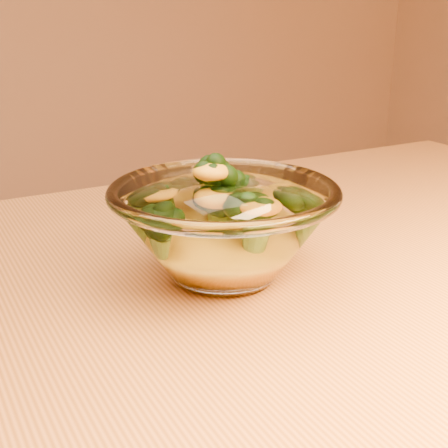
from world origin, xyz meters
The scene contains 4 objects.
table centered at (0.00, 0.00, 0.65)m, with size 1.20×0.80×0.75m.
glass_bowl centered at (-0.05, 0.04, 0.80)m, with size 0.22×0.22×0.10m.
cheese_sauce centered at (-0.05, 0.04, 0.78)m, with size 0.13×0.13×0.04m, color yellow.
broccoli_heap centered at (-0.05, 0.05, 0.82)m, with size 0.15×0.14×0.08m.
Camera 1 is at (-0.32, -0.45, 1.01)m, focal length 50.00 mm.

